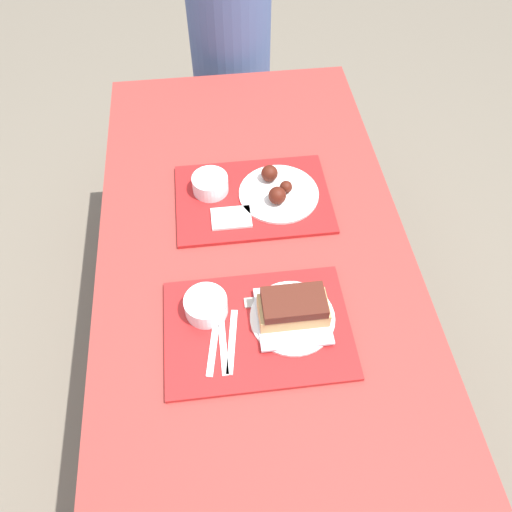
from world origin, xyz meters
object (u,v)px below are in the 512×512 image
object	(u,v)px
tray_far	(253,199)
person_seated_across	(230,32)
brisket_sandwich_plate	(293,311)
bowl_coleslaw_near	(206,305)
bowl_coleslaw_far	(210,183)
wings_plate_far	(277,190)
tray_near	(258,329)

from	to	relation	value
tray_far	person_seated_across	world-z (taller)	person_seated_across
person_seated_across	brisket_sandwich_plate	bearing A→B (deg)	-88.12
bowl_coleslaw_near	person_seated_across	xyz separation A→B (m)	(0.17, 1.24, 0.00)
bowl_coleslaw_near	brisket_sandwich_plate	xyz separation A→B (m)	(0.21, -0.05, 0.01)
bowl_coleslaw_far	wings_plate_far	xyz separation A→B (m)	(0.20, -0.04, -0.01)
brisket_sandwich_plate	wings_plate_far	distance (m)	0.42
tray_near	bowl_coleslaw_far	distance (m)	0.49
tray_far	bowl_coleslaw_far	xyz separation A→B (m)	(-0.12, 0.04, 0.03)
brisket_sandwich_plate	person_seated_across	world-z (taller)	person_seated_across
tray_far	bowl_coleslaw_near	size ratio (longest dim) A/B	4.27
bowl_coleslaw_near	bowl_coleslaw_far	bearing A→B (deg)	84.94
tray_near	bowl_coleslaw_near	size ratio (longest dim) A/B	4.27
brisket_sandwich_plate	person_seated_across	bearing A→B (deg)	91.88
brisket_sandwich_plate	tray_far	bearing A→B (deg)	96.79
tray_far	wings_plate_far	bearing A→B (deg)	4.61
bowl_coleslaw_far	tray_near	bearing A→B (deg)	-80.08
tray_far	brisket_sandwich_plate	bearing A→B (deg)	-83.21
tray_far	person_seated_across	bearing A→B (deg)	89.51
tray_near	bowl_coleslaw_near	world-z (taller)	bowl_coleslaw_near
tray_far	bowl_coleslaw_far	distance (m)	0.13
tray_far	bowl_coleslaw_far	world-z (taller)	bowl_coleslaw_far
brisket_sandwich_plate	bowl_coleslaw_far	bearing A→B (deg)	110.42
bowl_coleslaw_far	brisket_sandwich_plate	bearing A→B (deg)	-69.58
tray_near	tray_far	bearing A→B (deg)	84.94
bowl_coleslaw_near	brisket_sandwich_plate	bearing A→B (deg)	-12.31
brisket_sandwich_plate	bowl_coleslaw_far	xyz separation A→B (m)	(-0.17, 0.46, -0.01)
tray_far	bowl_coleslaw_far	bearing A→B (deg)	160.05
tray_near	person_seated_across	world-z (taller)	person_seated_across
tray_far	tray_near	bearing A→B (deg)	-95.06
tray_near	person_seated_across	size ratio (longest dim) A/B	0.59
bowl_coleslaw_far	bowl_coleslaw_near	bearing A→B (deg)	-95.06
wings_plate_far	bowl_coleslaw_near	bearing A→B (deg)	-121.60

